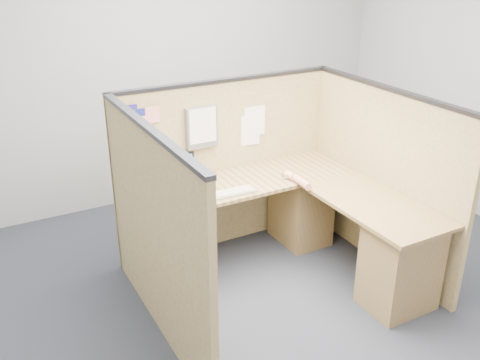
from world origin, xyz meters
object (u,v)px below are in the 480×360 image
l_desk (286,230)px  keyboard (231,193)px  laptop (180,178)px  mouse (288,176)px

l_desk → keyboard: (-0.40, 0.20, 0.35)m
laptop → mouse: (0.86, -0.31, -0.04)m
l_desk → mouse: bearing=56.0°
mouse → laptop: bearing=159.9°
keyboard → mouse: 0.57m
laptop → l_desk: bearing=-33.9°
keyboard → l_desk: bearing=-23.6°
laptop → keyboard: (0.29, -0.36, -0.05)m
laptop → mouse: bearing=-15.0°
laptop → mouse: size_ratio=3.56×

